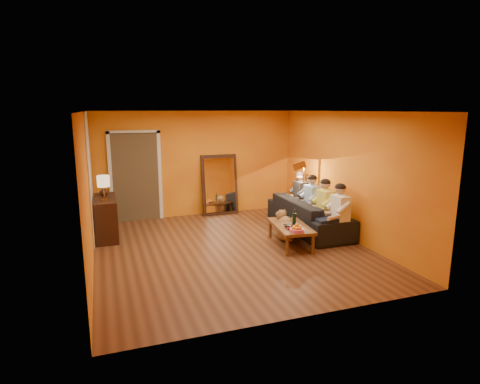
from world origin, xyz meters
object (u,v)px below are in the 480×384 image
object	(u,v)px
vase	(104,191)
table_lamp	(104,188)
floor_lamp	(303,194)
person_far_right	(301,197)
coffee_table	(290,235)
laptop	(291,219)
person_mid_left	(325,208)
person_far_left	(340,214)
sideboard	(106,218)
person_mid_right	(312,202)
mirror_frame	(220,185)
dog	(285,225)
wine_bottle	(294,218)
tumbler	(293,220)
sofa	(309,215)

from	to	relation	value
vase	table_lamp	bearing A→B (deg)	-90.00
floor_lamp	person_far_right	xyz separation A→B (m)	(0.03, 0.18, -0.11)
vase	coffee_table	bearing A→B (deg)	-30.09
table_lamp	laptop	size ratio (longest dim) A/B	1.61
person_mid_left	person_far_right	size ratio (longest dim) A/B	1.00
coffee_table	person_far_left	size ratio (longest dim) A/B	1.00
sideboard	coffee_table	distance (m)	3.82
person_far_right	sideboard	bearing A→B (deg)	176.17
person_mid_right	vase	distance (m)	4.52
mirror_frame	person_mid_right	bearing A→B (deg)	-50.59
sideboard	dog	xyz separation A→B (m)	(3.45, -1.38, -0.11)
sideboard	laptop	xyz separation A→B (m)	(3.58, -1.37, 0.01)
person_mid_left	vase	size ratio (longest dim) A/B	6.38
dog	person_mid_left	size ratio (longest dim) A/B	0.52
mirror_frame	person_far_right	distance (m)	2.10
person_far_left	person_mid_left	world-z (taller)	same
laptop	person_far_left	bearing A→B (deg)	-71.25
person_far_left	vase	bearing A→B (deg)	153.35
wine_bottle	table_lamp	bearing A→B (deg)	156.91
sideboard	floor_lamp	world-z (taller)	floor_lamp
dog	wine_bottle	xyz separation A→B (m)	(0.00, -0.39, 0.26)
dog	laptop	world-z (taller)	dog
mirror_frame	tumbler	bearing A→B (deg)	-74.69
laptop	person_far_right	bearing A→B (deg)	18.69
sofa	mirror_frame	bearing A→B (deg)	35.63
mirror_frame	coffee_table	xyz separation A→B (m)	(0.61, -2.80, -0.55)
table_lamp	person_mid_left	xyz separation A→B (m)	(4.37, -1.09, -0.49)
person_mid_right	person_far_right	xyz separation A→B (m)	(0.00, 0.55, 0.00)
sofa	laptop	size ratio (longest dim) A/B	7.61
dog	sofa	bearing A→B (deg)	11.87
dog	person_mid_left	xyz separation A→B (m)	(0.92, -0.01, 0.29)
sofa	wine_bottle	bearing A→B (deg)	136.57
table_lamp	person_far_right	distance (m)	4.40
mirror_frame	laptop	xyz separation A→B (m)	(0.79, -2.45, -0.33)
sideboard	dog	world-z (taller)	sideboard
person_far_left	person_far_right	distance (m)	1.65
table_lamp	person_mid_right	world-z (taller)	table_lamp
coffee_table	dog	xyz separation A→B (m)	(0.05, 0.34, 0.11)
coffee_table	tumbler	world-z (taller)	tumbler
floor_lamp	person_mid_left	world-z (taller)	floor_lamp
sofa	vase	size ratio (longest dim) A/B	12.60
sideboard	tumbler	xyz separation A→B (m)	(3.52, -1.60, 0.04)
table_lamp	laptop	distance (m)	3.80
person_mid_right	person_far_right	size ratio (longest dim) A/B	1.00
sofa	person_far_left	xyz separation A→B (m)	(0.13, -1.00, 0.26)
coffee_table	person_mid_left	bearing A→B (deg)	26.13
sofa	person_mid_left	bearing A→B (deg)	-163.89
coffee_table	mirror_frame	bearing A→B (deg)	109.63
laptop	vase	size ratio (longest dim) A/B	1.66
floor_lamp	laptop	bearing A→B (deg)	-108.48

